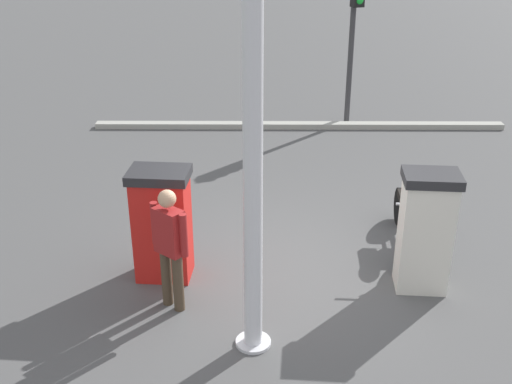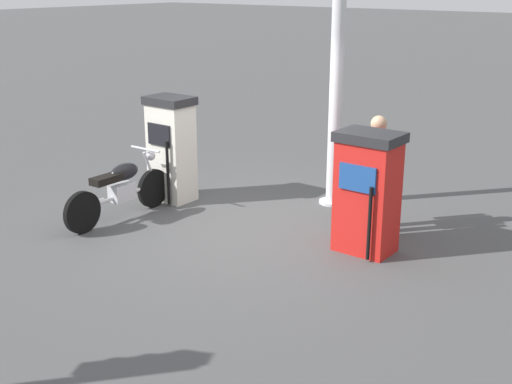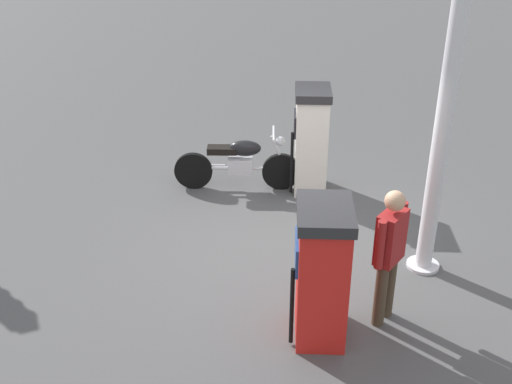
{
  "view_description": "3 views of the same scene",
  "coord_description": "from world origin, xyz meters",
  "px_view_note": "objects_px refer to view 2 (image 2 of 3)",
  "views": [
    {
      "loc": [
        -7.29,
        -0.12,
        4.51
      ],
      "look_at": [
        0.98,
        0.56,
        0.66
      ],
      "focal_mm": 43.72,
      "sensor_mm": 36.0,
      "label": 1
    },
    {
      "loc": [
        6.68,
        5.35,
        3.28
      ],
      "look_at": [
        0.48,
        0.56,
        0.76
      ],
      "focal_mm": 47.1,
      "sensor_mm": 36.0,
      "label": 2
    },
    {
      "loc": [
        0.12,
        6.95,
        4.45
      ],
      "look_at": [
        0.41,
        0.25,
        0.92
      ],
      "focal_mm": 44.38,
      "sensor_mm": 36.0,
      "label": 3
    }
  ],
  "objects_px": {
    "motorcycle_near_pump": "(121,189)",
    "attendant_person": "(376,166)",
    "fuel_pump_far": "(367,192)",
    "canopy_support_pole": "(338,55)",
    "fuel_pump_near": "(171,148)"
  },
  "relations": [
    {
      "from": "attendant_person",
      "to": "canopy_support_pole",
      "type": "xyz_separation_m",
      "value": [
        -0.64,
        -1.04,
        1.32
      ]
    },
    {
      "from": "canopy_support_pole",
      "to": "fuel_pump_near",
      "type": "bearing_deg",
      "value": -56.62
    },
    {
      "from": "motorcycle_near_pump",
      "to": "attendant_person",
      "type": "distance_m",
      "value": 3.55
    },
    {
      "from": "fuel_pump_near",
      "to": "motorcycle_near_pump",
      "type": "xyz_separation_m",
      "value": [
        1.06,
        0.03,
        -0.37
      ]
    },
    {
      "from": "canopy_support_pole",
      "to": "motorcycle_near_pump",
      "type": "bearing_deg",
      "value": -39.83
    },
    {
      "from": "fuel_pump_near",
      "to": "motorcycle_near_pump",
      "type": "bearing_deg",
      "value": 1.69
    },
    {
      "from": "fuel_pump_near",
      "to": "motorcycle_near_pump",
      "type": "height_order",
      "value": "fuel_pump_near"
    },
    {
      "from": "motorcycle_near_pump",
      "to": "attendant_person",
      "type": "height_order",
      "value": "attendant_person"
    },
    {
      "from": "fuel_pump_far",
      "to": "attendant_person",
      "type": "bearing_deg",
      "value": -160.03
    },
    {
      "from": "fuel_pump_far",
      "to": "attendant_person",
      "type": "xyz_separation_m",
      "value": [
        -0.7,
        -0.25,
        0.12
      ]
    },
    {
      "from": "fuel_pump_near",
      "to": "attendant_person",
      "type": "distance_m",
      "value": 3.15
    },
    {
      "from": "attendant_person",
      "to": "canopy_support_pole",
      "type": "bearing_deg",
      "value": -121.78
    },
    {
      "from": "attendant_person",
      "to": "fuel_pump_far",
      "type": "bearing_deg",
      "value": 19.97
    },
    {
      "from": "fuel_pump_far",
      "to": "attendant_person",
      "type": "relative_size",
      "value": 0.96
    },
    {
      "from": "fuel_pump_far",
      "to": "canopy_support_pole",
      "type": "xyz_separation_m",
      "value": [
        -1.34,
        -1.29,
        1.44
      ]
    }
  ]
}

